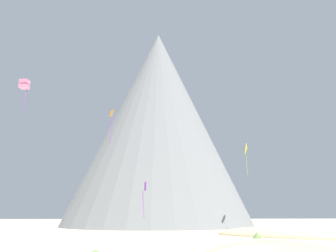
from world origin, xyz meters
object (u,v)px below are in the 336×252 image
(kite_orange_mid, at_px, (112,121))
(kite_gold_mid, at_px, (146,143))
(bush_low_patch, at_px, (257,235))
(rock_massif, at_px, (164,132))
(kite_violet_low, at_px, (145,191))
(kite_yellow_mid, at_px, (246,149))
(kite_pink_mid, at_px, (24,84))

(kite_orange_mid, relative_size, kite_gold_mid, 1.07)
(bush_low_patch, height_order, kite_gold_mid, kite_gold_mid)
(rock_massif, height_order, kite_violet_low, rock_massif)
(kite_yellow_mid, xyz_separation_m, kite_violet_low, (-21.54, -20.45, -10.00))
(kite_gold_mid, relative_size, kite_violet_low, 0.87)
(kite_orange_mid, distance_m, kite_yellow_mid, 34.93)
(bush_low_patch, height_order, rock_massif, rock_massif)
(kite_pink_mid, bearing_deg, kite_yellow_mid, -137.99)
(kite_violet_low, bearing_deg, kite_yellow_mid, -13.14)
(kite_pink_mid, distance_m, kite_violet_low, 22.37)
(kite_orange_mid, relative_size, kite_pink_mid, 0.95)
(kite_orange_mid, bearing_deg, kite_pink_mid, -83.52)
(rock_massif, bearing_deg, kite_orange_mid, -102.81)
(kite_gold_mid, relative_size, kite_yellow_mid, 0.62)
(bush_low_patch, xyz_separation_m, kite_pink_mid, (-32.31, -1.03, 20.26))
(rock_massif, xyz_separation_m, kite_orange_mid, (-11.20, -49.24, -10.14))
(kite_gold_mid, height_order, kite_yellow_mid, kite_gold_mid)
(bush_low_patch, height_order, kite_pink_mid, kite_pink_mid)
(kite_gold_mid, distance_m, kite_pink_mid, 41.21)
(kite_pink_mid, xyz_separation_m, kite_yellow_mid, (38.55, 22.10, -4.43))
(kite_yellow_mid, distance_m, kite_violet_low, 31.33)
(kite_orange_mid, relative_size, kite_violet_low, 0.93)
(bush_low_patch, relative_size, rock_massif, 0.02)
(rock_massif, distance_m, kite_pink_mid, 53.97)
(rock_massif, relative_size, kite_yellow_mid, 8.76)
(kite_yellow_mid, relative_size, kite_violet_low, 1.39)
(kite_pink_mid, distance_m, kite_yellow_mid, 44.65)
(kite_pink_mid, bearing_deg, rock_massif, -103.70)
(bush_low_patch, distance_m, rock_massif, 54.36)
(rock_massif, xyz_separation_m, kite_pink_mid, (-23.46, -48.35, -4.99))
(kite_gold_mid, bearing_deg, rock_massif, -31.33)
(kite_violet_low, bearing_deg, bush_low_patch, -58.98)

